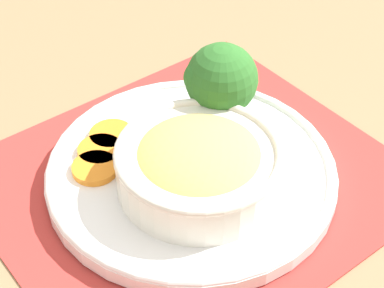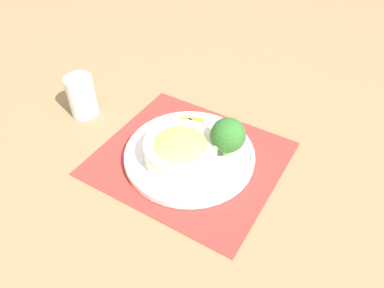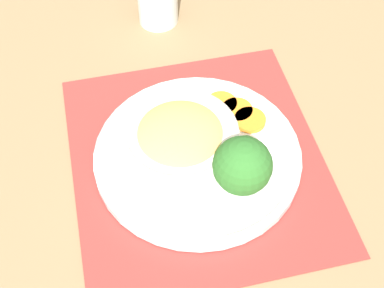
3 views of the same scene
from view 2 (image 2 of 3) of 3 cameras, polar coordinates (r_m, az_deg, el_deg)
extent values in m
plane|color=#8C704C|center=(0.88, -0.39, -2.24)|extent=(4.00, 4.00, 0.00)
cube|color=#B2332D|center=(0.88, -0.39, -2.15)|extent=(0.42, 0.37, 0.00)
cylinder|color=white|center=(0.87, -0.39, -1.68)|extent=(0.30, 0.30, 0.02)
torus|color=white|center=(0.87, -0.40, -1.31)|extent=(0.30, 0.30, 0.01)
cylinder|color=silver|center=(0.84, -1.76, -1.00)|extent=(0.17, 0.17, 0.04)
torus|color=silver|center=(0.83, -1.79, 0.07)|extent=(0.17, 0.17, 0.01)
ellipsoid|color=#E0B75B|center=(0.83, -1.77, -0.47)|extent=(0.14, 0.14, 0.05)
cylinder|color=#84AD5B|center=(0.86, 5.32, -0.79)|extent=(0.02, 0.02, 0.03)
sphere|color=#2D6B28|center=(0.83, 5.51, 1.35)|extent=(0.08, 0.08, 0.08)
sphere|color=#2D6B28|center=(0.84, 4.53, 2.57)|extent=(0.04, 0.04, 0.04)
sphere|color=#2D6B28|center=(0.82, 6.50, 0.75)|extent=(0.03, 0.03, 0.03)
cylinder|color=orange|center=(0.94, 0.45, 3.07)|extent=(0.05, 0.05, 0.01)
cylinder|color=orange|center=(0.94, -1.21, 3.07)|extent=(0.05, 0.05, 0.01)
cylinder|color=orange|center=(0.93, -2.82, 2.78)|extent=(0.05, 0.05, 0.01)
cylinder|color=silver|center=(1.02, -16.33, 7.11)|extent=(0.07, 0.07, 0.11)
cylinder|color=silver|center=(1.03, -16.12, 6.23)|extent=(0.06, 0.06, 0.07)
camera|label=1|loc=(0.66, -47.15, 17.65)|focal=60.00mm
camera|label=3|loc=(0.43, 58.35, 29.23)|focal=50.00mm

